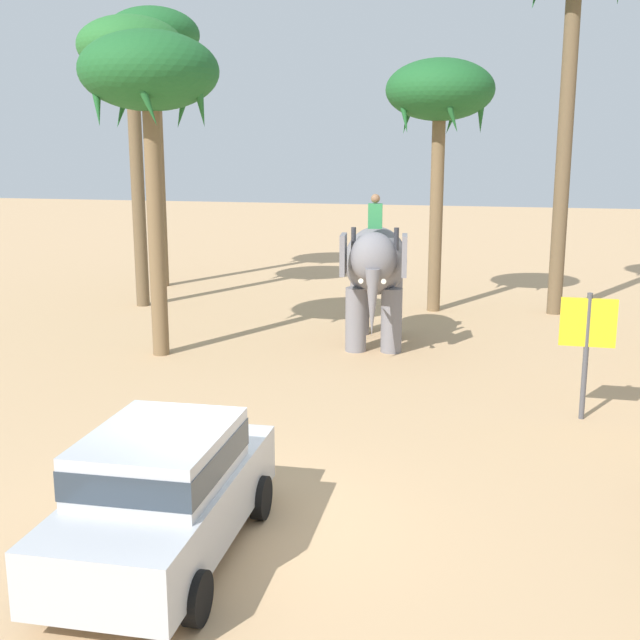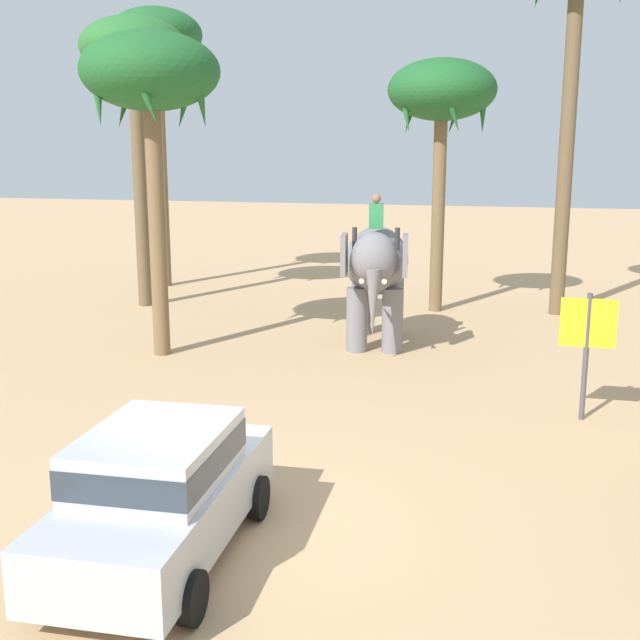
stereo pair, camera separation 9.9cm
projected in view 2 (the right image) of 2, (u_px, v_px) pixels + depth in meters
The scene contains 8 objects.
ground_plane at pixel (233, 530), 10.68m from camera, with size 120.00×120.00×0.00m, color tan.
car_sedan_foreground at pixel (160, 489), 9.76m from camera, with size 2.01×4.17×1.70m.
elephant_with_mahout at pixel (376, 268), 20.20m from camera, with size 2.05×3.98×3.88m.
palm_tree_behind_elephant at pixel (134, 56), 24.10m from camera, with size 3.20×3.20×8.83m.
palm_tree_near_hut at pixel (442, 97), 23.51m from camera, with size 3.20×3.20×7.52m.
palm_tree_left_of_road at pixel (156, 45), 27.53m from camera, with size 3.20×3.20×9.65m.
palm_tree_far_back at pixel (151, 80), 18.32m from camera, with size 3.20×3.20×7.59m.
signboard_yellow at pixel (588, 332), 14.65m from camera, with size 1.00×0.10×2.40m.
Camera 2 is at (3.52, -9.26, 5.02)m, focal length 44.98 mm.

